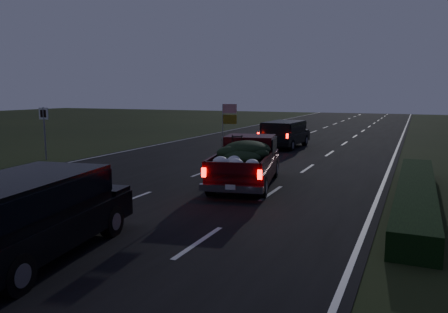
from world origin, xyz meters
The scene contains 7 objects.
ground centered at (0.00, 0.00, 0.00)m, with size 120.00×120.00×0.00m, color black.
road_asphalt centered at (0.00, 0.00, 0.01)m, with size 14.00×120.00×0.02m, color black.
hedge_row centered at (7.80, 3.00, 0.30)m, with size 1.00×10.00×0.60m, color black.
route_sign centered at (-8.50, 5.00, 1.66)m, with size 0.55×0.08×2.50m.
pickup_truck centered at (2.41, 3.38, 0.94)m, with size 2.70×5.02×2.50m.
lead_suv centered at (0.71, 13.95, 0.95)m, with size 1.94×4.41×1.25m.
rear_suv centered at (1.04, -4.65, 1.01)m, with size 2.65×4.88×1.33m.
Camera 1 is at (7.73, -10.46, 3.18)m, focal length 35.00 mm.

